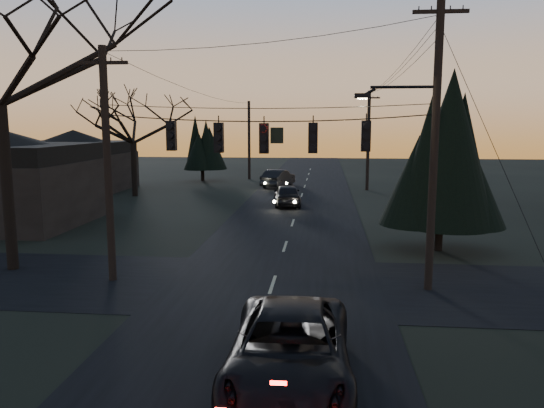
# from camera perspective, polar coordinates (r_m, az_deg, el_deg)

# --- Properties ---
(main_road) EXTENTS (8.00, 120.00, 0.02)m
(main_road) POSITION_cam_1_polar(r_m,az_deg,el_deg) (29.08, 2.01, -2.78)
(main_road) COLOR black
(main_road) RESTS_ON ground
(cross_road) EXTENTS (60.00, 7.00, 0.02)m
(cross_road) POSITION_cam_1_polar(r_m,az_deg,el_deg) (19.42, 0.07, -8.67)
(cross_road) COLOR black
(cross_road) RESTS_ON ground
(utility_pole_right) EXTENTS (5.00, 0.30, 10.00)m
(utility_pole_right) POSITION_cam_1_polar(r_m,az_deg,el_deg) (19.68, 16.41, -8.82)
(utility_pole_right) COLOR black
(utility_pole_right) RESTS_ON ground
(utility_pole_left) EXTENTS (1.80, 0.30, 8.50)m
(utility_pole_left) POSITION_cam_1_polar(r_m,az_deg,el_deg) (20.86, -16.73, -7.84)
(utility_pole_left) COLOR black
(utility_pole_left) RESTS_ON ground
(utility_pole_far_r) EXTENTS (1.80, 0.30, 8.50)m
(utility_pole_far_r) POSITION_cam_1_polar(r_m,az_deg,el_deg) (46.95, 10.16, 1.49)
(utility_pole_far_r) COLOR black
(utility_pole_far_r) RESTS_ON ground
(utility_pole_far_l) EXTENTS (0.30, 0.30, 8.00)m
(utility_pole_far_l) POSITION_cam_1_polar(r_m,az_deg,el_deg) (55.30, -2.45, 2.70)
(utility_pole_far_l) COLOR black
(utility_pole_far_l) RESTS_ON ground
(span_signal_assembly) EXTENTS (11.50, 0.44, 1.48)m
(span_signal_assembly) POSITION_cam_1_polar(r_m,az_deg,el_deg) (18.56, -0.68, 7.23)
(span_signal_assembly) COLOR black
(span_signal_assembly) RESTS_ON ground
(evergreen_right) EXTENTS (4.52, 4.52, 7.54)m
(evergreen_right) POSITION_cam_1_polar(r_m,az_deg,el_deg) (25.02, 17.88, 4.99)
(evergreen_right) COLOR black
(evergreen_right) RESTS_ON ground
(bare_tree_dist) EXTENTS (7.40, 7.40, 8.43)m
(bare_tree_dist) POSITION_cam_1_polar(r_m,az_deg,el_deg) (43.47, -14.81, 8.56)
(bare_tree_dist) COLOR black
(bare_tree_dist) RESTS_ON ground
(evergreen_dist) EXTENTS (3.47, 3.47, 5.80)m
(evergreen_dist) POSITION_cam_1_polar(r_m,az_deg,el_deg) (53.85, -7.53, 6.20)
(evergreen_dist) COLOR black
(evergreen_dist) RESTS_ON ground
(house_left_far) EXTENTS (9.00, 7.00, 5.20)m
(house_left_far) POSITION_cam_1_polar(r_m,az_deg,el_deg) (49.61, -20.46, 4.48)
(house_left_far) COLOR black
(house_left_far) RESTS_ON ground
(suv_near) EXTENTS (2.78, 5.90, 1.63)m
(suv_near) POSITION_cam_1_polar(r_m,az_deg,el_deg) (12.22, 1.92, -15.45)
(suv_near) COLOR black
(suv_near) RESTS_ON ground
(sedan_oncoming_a) EXTENTS (2.32, 4.66, 1.52)m
(sedan_oncoming_a) POSITION_cam_1_polar(r_m,az_deg,el_deg) (37.43, 1.64, 0.98)
(sedan_oncoming_a) COLOR black
(sedan_oncoming_a) RESTS_ON ground
(sedan_oncoming_b) EXTENTS (2.93, 5.05, 1.57)m
(sedan_oncoming_b) POSITION_cam_1_polar(r_m,az_deg,el_deg) (48.35, 0.67, 2.78)
(sedan_oncoming_b) COLOR black
(sedan_oncoming_b) RESTS_ON ground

